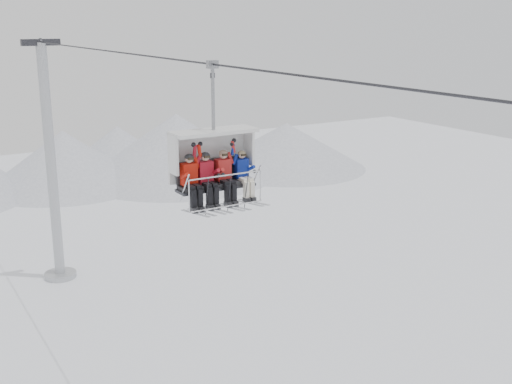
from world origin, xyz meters
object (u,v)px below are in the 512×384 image
lift_tower_right (52,181)px  chairlift_carrier (212,157)px  skier_center_right (225,174)px  skier_far_right (243,173)px  skier_far_left (191,179)px  skier_center_left (207,177)px

lift_tower_right → chairlift_carrier: 20.18m
skier_center_right → skier_far_right: size_ratio=1.00×
skier_far_left → skier_center_left: 0.49m
chairlift_carrier → skier_far_right: (0.85, -0.31, -0.51)m
skier_far_left → lift_tower_right: bearing=87.6°
skier_center_right → skier_far_left: bearing=180.0°
skier_center_left → chairlift_carrier: bearing=43.1°
chairlift_carrier → skier_far_right: chairlift_carrier is taller
lift_tower_right → skier_center_left: size_ratio=7.99×
skier_center_right → skier_far_right: (0.60, -0.01, -0.04)m
lift_tower_right → skier_center_right: lift_tower_right is taller
lift_tower_right → skier_far_right: 20.38m
chairlift_carrier → skier_far_left: size_ratio=2.36×
lift_tower_right → skier_center_left: 20.37m
lift_tower_right → skier_center_right: bearing=-89.3°
skier_center_left → skier_center_right: skier_center_left is taller
chairlift_carrier → skier_center_left: bearing=-136.9°
lift_tower_right → chairlift_carrier: lift_tower_right is taller
skier_far_right → skier_center_left: bearing=179.5°
skier_far_left → skier_far_right: size_ratio=1.00×
chairlift_carrier → skier_far_right: bearing=-20.3°
lift_tower_right → skier_far_left: (-0.82, -19.87, 4.44)m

